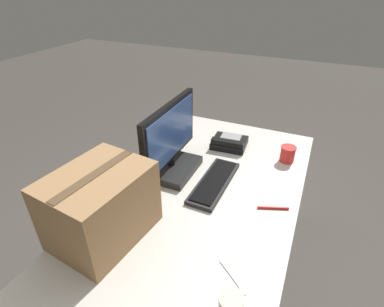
{
  "coord_description": "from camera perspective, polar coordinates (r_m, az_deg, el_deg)",
  "views": [
    {
      "loc": [
        -1.04,
        -0.42,
        1.67
      ],
      "look_at": [
        0.16,
        0.11,
        0.86
      ],
      "focal_mm": 28.0,
      "sensor_mm": 36.0,
      "label": 1
    }
  ],
  "objects": [
    {
      "name": "office_desk",
      "position": [
        1.72,
        1.24,
        -18.05
      ],
      "size": [
        1.8,
        0.9,
        0.71
      ],
      "color": "beige",
      "rests_on": "ground_plane"
    },
    {
      "name": "cardboard_box",
      "position": [
        1.27,
        -16.98,
        -9.46
      ],
      "size": [
        0.43,
        0.35,
        0.3
      ],
      "rotation": [
        0.0,
        0.0,
        -0.12
      ],
      "color": "#9E754C",
      "rests_on": "office_desk"
    },
    {
      "name": "paper_cup_right",
      "position": [
        1.82,
        17.74,
        -0.08
      ],
      "size": [
        0.09,
        0.09,
        0.09
      ],
      "color": "red",
      "rests_on": "office_desk"
    },
    {
      "name": "spoon",
      "position": [
        1.17,
        8.51,
        -23.18
      ],
      "size": [
        0.11,
        0.14,
        0.0
      ],
      "rotation": [
        0.0,
        0.0,
        4.05
      ],
      "color": "silver",
      "rests_on": "office_desk"
    },
    {
      "name": "keyboard",
      "position": [
        1.57,
        4.25,
        -5.45
      ],
      "size": [
        0.43,
        0.15,
        0.03
      ],
      "rotation": [
        0.0,
        0.0,
        -0.02
      ],
      "color": "black",
      "rests_on": "office_desk"
    },
    {
      "name": "pen_marker",
      "position": [
        1.47,
        15.18,
        -9.99
      ],
      "size": [
        0.06,
        0.14,
        0.01
      ],
      "rotation": [
        0.0,
        0.0,
        5.07
      ],
      "color": "red",
      "rests_on": "office_desk"
    },
    {
      "name": "ground_plane",
      "position": [
        2.01,
        1.11,
        -24.69
      ],
      "size": [
        12.0,
        12.0,
        0.0
      ],
      "primitive_type": "plane",
      "color": "#47423D"
    },
    {
      "name": "monitor",
      "position": [
        1.59,
        -4.12,
        1.32
      ],
      "size": [
        0.53,
        0.26,
        0.4
      ],
      "color": "black",
      "rests_on": "office_desk"
    },
    {
      "name": "desk_phone",
      "position": [
        1.9,
        7.1,
        2.08
      ],
      "size": [
        0.2,
        0.22,
        0.07
      ],
      "rotation": [
        0.0,
        0.0,
        0.08
      ],
      "color": "black",
      "rests_on": "office_desk"
    }
  ]
}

